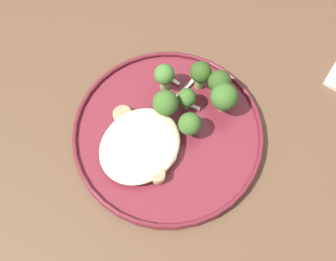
% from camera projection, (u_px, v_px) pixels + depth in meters
% --- Properties ---
extents(ground, '(6.00, 6.00, 0.00)m').
position_uv_depth(ground, '(148.00, 235.00, 1.33)').
color(ground, '#2D2B28').
extents(wooden_dining_table, '(1.40, 1.00, 0.74)m').
position_uv_depth(wooden_dining_table, '(131.00, 163.00, 0.73)').
color(wooden_dining_table, brown).
rests_on(wooden_dining_table, ground).
extents(dinner_plate, '(0.29, 0.29, 0.02)m').
position_uv_depth(dinner_plate, '(168.00, 134.00, 0.65)').
color(dinner_plate, maroon).
rests_on(dinner_plate, wooden_dining_table).
extents(noodle_bed, '(0.13, 0.11, 0.03)m').
position_uv_depth(noodle_bed, '(140.00, 146.00, 0.63)').
color(noodle_bed, beige).
rests_on(noodle_bed, dinner_plate).
extents(seared_scallop_on_noodles, '(0.03, 0.03, 0.01)m').
position_uv_depth(seared_scallop_on_noodles, '(166.00, 155.00, 0.63)').
color(seared_scallop_on_noodles, beige).
rests_on(seared_scallop_on_noodles, dinner_plate).
extents(seared_scallop_rear_pale, '(0.03, 0.03, 0.02)m').
position_uv_depth(seared_scallop_rear_pale, '(141.00, 146.00, 0.63)').
color(seared_scallop_rear_pale, '#E5C689').
rests_on(seared_scallop_rear_pale, dinner_plate).
extents(seared_scallop_large_seared, '(0.03, 0.03, 0.01)m').
position_uv_depth(seared_scallop_large_seared, '(123.00, 115.00, 0.65)').
color(seared_scallop_large_seared, '#E5C689').
rests_on(seared_scallop_large_seared, dinner_plate).
extents(seared_scallop_right_edge, '(0.02, 0.02, 0.02)m').
position_uv_depth(seared_scallop_right_edge, '(158.00, 175.00, 0.61)').
color(seared_scallop_right_edge, '#E5C689').
rests_on(seared_scallop_right_edge, dinner_plate).
extents(seared_scallop_front_small, '(0.04, 0.04, 0.01)m').
position_uv_depth(seared_scallop_front_small, '(128.00, 148.00, 0.63)').
color(seared_scallop_front_small, '#E5C689').
rests_on(seared_scallop_front_small, dinner_plate).
extents(seared_scallop_half_hidden, '(0.03, 0.03, 0.02)m').
position_uv_depth(seared_scallop_half_hidden, '(132.00, 128.00, 0.64)').
color(seared_scallop_half_hidden, '#E5C689').
rests_on(seared_scallop_half_hidden, dinner_plate).
extents(broccoli_floret_center_pile, '(0.03, 0.03, 0.04)m').
position_uv_depth(broccoli_floret_center_pile, '(187.00, 98.00, 0.65)').
color(broccoli_floret_center_pile, '#7A994C').
rests_on(broccoli_floret_center_pile, dinner_plate).
extents(broccoli_floret_right_tilted, '(0.04, 0.04, 0.06)m').
position_uv_depth(broccoli_floret_right_tilted, '(166.00, 103.00, 0.63)').
color(broccoli_floret_right_tilted, '#89A356').
rests_on(broccoli_floret_right_tilted, dinner_plate).
extents(broccoli_floret_beside_noodles, '(0.03, 0.03, 0.06)m').
position_uv_depth(broccoli_floret_beside_noodles, '(201.00, 74.00, 0.65)').
color(broccoli_floret_beside_noodles, '#7A994C').
rests_on(broccoli_floret_beside_noodles, dinner_plate).
extents(broccoli_floret_near_rim, '(0.03, 0.03, 0.05)m').
position_uv_depth(broccoli_floret_near_rim, '(190.00, 124.00, 0.63)').
color(broccoli_floret_near_rim, '#7A994C').
rests_on(broccoli_floret_near_rim, dinner_plate).
extents(broccoli_floret_rear_charred, '(0.03, 0.03, 0.05)m').
position_uv_depth(broccoli_floret_rear_charred, '(164.00, 76.00, 0.65)').
color(broccoli_floret_rear_charred, '#89A356').
rests_on(broccoli_floret_rear_charred, dinner_plate).
extents(broccoli_floret_small_sprig, '(0.04, 0.04, 0.06)m').
position_uv_depth(broccoli_floret_small_sprig, '(224.00, 97.00, 0.63)').
color(broccoli_floret_small_sprig, '#89A356').
rests_on(broccoli_floret_small_sprig, dinner_plate).
extents(broccoli_floret_tall_stalk, '(0.04, 0.04, 0.06)m').
position_uv_depth(broccoli_floret_tall_stalk, '(219.00, 83.00, 0.65)').
color(broccoli_floret_tall_stalk, '#7A994C').
rests_on(broccoli_floret_tall_stalk, dinner_plate).
extents(onion_sliver_long_sliver, '(0.01, 0.04, 0.00)m').
position_uv_depth(onion_sliver_long_sliver, '(169.00, 78.00, 0.69)').
color(onion_sliver_long_sliver, silver).
rests_on(onion_sliver_long_sliver, dinner_plate).
extents(onion_sliver_pale_crescent, '(0.02, 0.05, 0.00)m').
position_uv_depth(onion_sliver_pale_crescent, '(185.00, 103.00, 0.67)').
color(onion_sliver_pale_crescent, silver).
rests_on(onion_sliver_pale_crescent, dinner_plate).
extents(onion_sliver_short_strip, '(0.06, 0.01, 0.00)m').
position_uv_depth(onion_sliver_short_strip, '(187.00, 87.00, 0.68)').
color(onion_sliver_short_strip, silver).
rests_on(onion_sliver_short_strip, dinner_plate).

